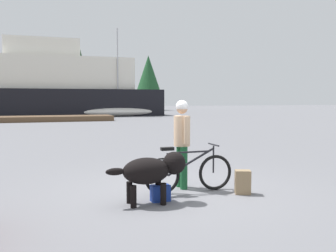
% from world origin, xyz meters
% --- Properties ---
extents(ground_plane, '(160.00, 160.00, 0.00)m').
position_xyz_m(ground_plane, '(0.00, 0.00, 0.00)').
color(ground_plane, slate).
extents(bicycle, '(1.75, 0.44, 0.89)m').
position_xyz_m(bicycle, '(0.24, -0.16, 0.37)').
color(bicycle, black).
rests_on(bicycle, ground_plane).
extents(person_cyclist, '(0.32, 0.53, 1.73)m').
position_xyz_m(person_cyclist, '(0.25, 0.21, 1.04)').
color(person_cyclist, '#19592D').
rests_on(person_cyclist, ground_plane).
extents(dog, '(1.36, 0.52, 0.86)m').
position_xyz_m(dog, '(-0.62, -0.66, 0.56)').
color(dog, black).
rests_on(dog, ground_plane).
extents(backpack, '(0.33, 0.29, 0.44)m').
position_xyz_m(backpack, '(1.14, -0.60, 0.22)').
color(backpack, '#8C7251').
rests_on(backpack, ground_plane).
extents(handbag_pannier, '(0.33, 0.20, 0.28)m').
position_xyz_m(handbag_pannier, '(-0.44, -0.57, 0.14)').
color(handbag_pannier, navy).
rests_on(handbag_pannier, ground_plane).
extents(ferry_boat, '(29.47, 7.70, 8.30)m').
position_xyz_m(ferry_boat, '(-4.85, 33.89, 2.88)').
color(ferry_boat, black).
rests_on(ferry_boat, ground_plane).
extents(sailboat_moored, '(7.85, 2.20, 8.74)m').
position_xyz_m(sailboat_moored, '(5.01, 30.57, 0.50)').
color(sailboat_moored, silver).
rests_on(sailboat_moored, ground_plane).
extents(pine_tree_center, '(3.03, 3.03, 8.89)m').
position_xyz_m(pine_tree_center, '(3.27, 49.17, 5.66)').
color(pine_tree_center, '#4C331E').
rests_on(pine_tree_center, ground_plane).
extents(pine_tree_far_right, '(4.16, 4.16, 8.31)m').
position_xyz_m(pine_tree_far_right, '(13.28, 48.42, 5.22)').
color(pine_tree_far_right, '#4C331E').
rests_on(pine_tree_far_right, ground_plane).
extents(pine_tree_mid_back, '(4.38, 4.38, 9.72)m').
position_xyz_m(pine_tree_mid_back, '(-0.50, 54.05, 6.11)').
color(pine_tree_mid_back, '#4C331E').
rests_on(pine_tree_mid_back, ground_plane).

